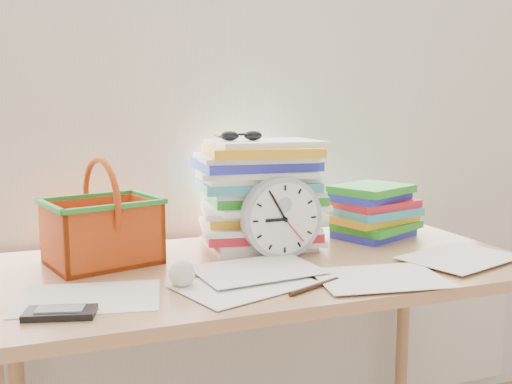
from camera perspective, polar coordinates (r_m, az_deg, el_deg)
name	(u,v)px	position (r m, az deg, el deg)	size (l,w,h in m)	color
curtain	(223,62)	(1.84, -3.28, 12.87)	(2.40, 0.01, 2.50)	silver
desk	(266,289)	(1.55, 1.05, -9.72)	(1.40, 0.70, 0.75)	#A6754D
paper_stack	(260,194)	(1.68, 0.45, -0.16)	(0.35, 0.29, 0.31)	white
clock	(281,217)	(1.56, 2.55, -2.56)	(0.22, 0.22, 0.04)	#A4ABB1
sunglasses	(241,135)	(1.64, -1.46, 5.68)	(0.14, 0.12, 0.03)	black
book_stack	(375,211)	(1.85, 11.78, -1.84)	(0.28, 0.21, 0.17)	white
basket	(102,212)	(1.54, -15.19, -1.96)	(0.28, 0.21, 0.28)	#D04B14
crumpled_ball	(181,274)	(1.33, -7.46, -8.09)	(0.06, 0.06, 0.06)	white
pen	(315,286)	(1.32, 5.88, -9.37)	(0.01, 0.01, 0.17)	black
calculator	(60,313)	(1.22, -18.99, -11.37)	(0.14, 0.06, 0.01)	black
scattered_papers	(267,260)	(1.53, 1.06, -6.84)	(1.26, 0.42, 0.02)	white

